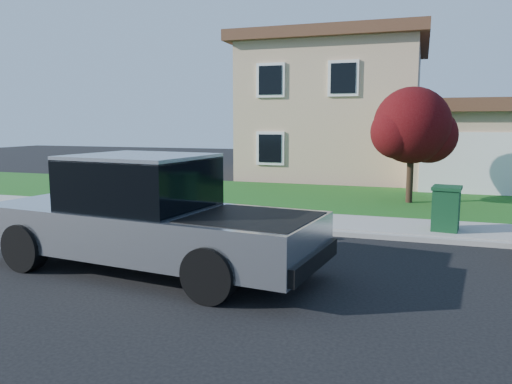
# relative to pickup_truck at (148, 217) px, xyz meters

# --- Properties ---
(ground) EXTENTS (80.00, 80.00, 0.00)m
(ground) POSITION_rel_pickup_truck_xyz_m (0.53, 1.05, -1.01)
(ground) COLOR black
(ground) RESTS_ON ground
(curb) EXTENTS (40.00, 0.20, 0.12)m
(curb) POSITION_rel_pickup_truck_xyz_m (1.53, 3.95, -0.95)
(curb) COLOR gray
(curb) RESTS_ON ground
(sidewalk) EXTENTS (40.00, 2.00, 0.15)m
(sidewalk) POSITION_rel_pickup_truck_xyz_m (1.53, 5.05, -0.94)
(sidewalk) COLOR gray
(sidewalk) RESTS_ON ground
(lawn) EXTENTS (40.00, 7.00, 0.10)m
(lawn) POSITION_rel_pickup_truck_xyz_m (1.53, 9.55, -0.96)
(lawn) COLOR #174E16
(lawn) RESTS_ON ground
(house) EXTENTS (14.00, 11.30, 6.85)m
(house) POSITION_rel_pickup_truck_xyz_m (1.84, 17.43, 2.16)
(house) COLOR tan
(house) RESTS_ON ground
(pickup_truck) EXTENTS (6.81, 2.98, 2.17)m
(pickup_truck) POSITION_rel_pickup_truck_xyz_m (0.00, 0.00, 0.00)
(pickup_truck) COLOR black
(pickup_truck) RESTS_ON ground
(woman) EXTENTS (0.67, 0.52, 1.79)m
(woman) POSITION_rel_pickup_truck_xyz_m (-0.56, 1.85, -0.16)
(woman) COLOR tan
(woman) RESTS_ON ground
(ornamental_tree) EXTENTS (2.78, 2.51, 3.82)m
(ornamental_tree) POSITION_rel_pickup_truck_xyz_m (4.51, 9.24, 1.53)
(ornamental_tree) COLOR black
(ornamental_tree) RESTS_ON lawn
(trash_bin) EXTENTS (0.75, 0.84, 1.08)m
(trash_bin) POSITION_rel_pickup_truck_xyz_m (5.42, 4.74, -0.31)
(trash_bin) COLOR #0F371C
(trash_bin) RESTS_ON sidewalk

